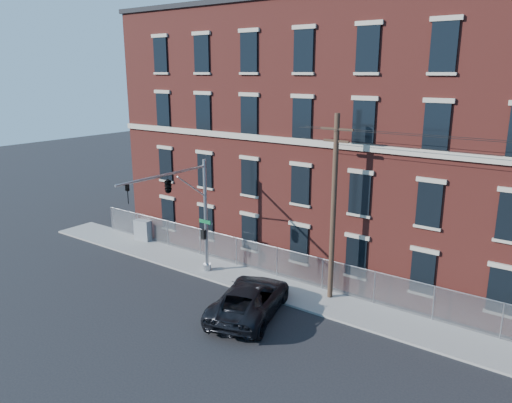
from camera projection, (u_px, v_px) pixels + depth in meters
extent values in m
plane|color=black|center=(239.00, 330.00, 23.70)|extent=(140.00, 140.00, 0.00)
cube|color=black|center=(168.00, 214.00, 35.28)|extent=(1.20, 0.10, 2.20)
cube|color=black|center=(166.00, 165.00, 34.36)|extent=(1.20, 0.10, 2.20)
cube|color=black|center=(163.00, 110.00, 33.39)|extent=(1.20, 0.10, 2.20)
cube|color=black|center=(160.00, 55.00, 32.47)|extent=(1.20, 0.10, 2.20)
cube|color=black|center=(206.00, 223.00, 33.20)|extent=(1.20, 0.10, 2.20)
cube|color=black|center=(205.00, 171.00, 32.28)|extent=(1.20, 0.10, 2.20)
cube|color=black|center=(203.00, 112.00, 31.31)|extent=(1.20, 0.10, 2.20)
cube|color=black|center=(202.00, 54.00, 30.39)|extent=(1.20, 0.10, 2.20)
cube|color=black|center=(250.00, 233.00, 31.13)|extent=(1.20, 0.10, 2.20)
cube|color=black|center=(249.00, 177.00, 30.21)|extent=(1.20, 0.10, 2.20)
cube|color=black|center=(249.00, 115.00, 29.23)|extent=(1.20, 0.10, 2.20)
cube|color=black|center=(249.00, 52.00, 28.31)|extent=(1.20, 0.10, 2.20)
cube|color=black|center=(299.00, 244.00, 29.05)|extent=(1.20, 0.10, 2.20)
cube|color=black|center=(300.00, 185.00, 28.13)|extent=(1.20, 0.10, 2.20)
cube|color=black|center=(302.00, 119.00, 27.16)|extent=(1.20, 0.10, 2.20)
cube|color=black|center=(304.00, 51.00, 26.24)|extent=(1.20, 0.10, 2.20)
cube|color=black|center=(356.00, 257.00, 26.97)|extent=(1.20, 0.10, 2.20)
cube|color=black|center=(360.00, 194.00, 26.05)|extent=(1.20, 0.10, 2.20)
cube|color=black|center=(364.00, 122.00, 25.08)|extent=(1.20, 0.10, 2.20)
cube|color=black|center=(368.00, 49.00, 24.16)|extent=(1.20, 0.10, 2.20)
cube|color=black|center=(423.00, 273.00, 24.89)|extent=(1.20, 0.10, 2.20)
cube|color=black|center=(429.00, 205.00, 23.97)|extent=(1.20, 0.10, 2.20)
cube|color=black|center=(436.00, 127.00, 23.00)|extent=(1.20, 0.10, 2.20)
cube|color=black|center=(444.00, 47.00, 22.08)|extent=(1.20, 0.10, 2.20)
cube|color=black|center=(501.00, 291.00, 22.82)|extent=(1.20, 0.10, 2.20)
cube|color=black|center=(512.00, 217.00, 21.90)|extent=(1.20, 0.10, 2.20)
cylinder|color=#9EA0A5|center=(112.00, 218.00, 38.29)|extent=(0.06, 0.06, 1.85)
cylinder|color=#9EA0A5|center=(138.00, 225.00, 36.53)|extent=(0.06, 0.06, 1.85)
cylinder|color=#9EA0A5|center=(168.00, 233.00, 34.77)|extent=(0.06, 0.06, 1.85)
cylinder|color=#9EA0A5|center=(200.00, 242.00, 33.01)|extent=(0.06, 0.06, 1.85)
cylinder|color=#9EA0A5|center=(236.00, 251.00, 31.25)|extent=(0.06, 0.06, 1.85)
cylinder|color=#9EA0A5|center=(277.00, 262.00, 29.50)|extent=(0.06, 0.06, 1.85)
cylinder|color=#9EA0A5|center=(322.00, 274.00, 27.74)|extent=(0.06, 0.06, 1.85)
cylinder|color=#9EA0A5|center=(374.00, 287.00, 25.98)|extent=(0.06, 0.06, 1.85)
cylinder|color=#9EA0A5|center=(434.00, 303.00, 24.22)|extent=(0.06, 0.06, 1.85)
cylinder|color=#9EA0A5|center=(502.00, 321.00, 22.46)|extent=(0.06, 0.06, 1.85)
cylinder|color=#9EA0A5|center=(206.00, 216.00, 29.70)|extent=(0.22, 0.22, 7.00)
cylinder|color=#9EA0A5|center=(207.00, 267.00, 30.54)|extent=(0.50, 0.50, 0.40)
cylinder|color=#9EA0A5|center=(164.00, 175.00, 26.36)|extent=(0.14, 6.50, 0.14)
cylinder|color=#9EA0A5|center=(191.00, 186.00, 28.22)|extent=(0.08, 2.18, 1.56)
cube|color=#0C592D|center=(205.00, 222.00, 29.63)|extent=(0.90, 0.03, 0.22)
cube|color=black|center=(203.00, 234.00, 29.79)|extent=(0.25, 0.25, 0.60)
imported|color=black|center=(127.00, 194.00, 24.51)|extent=(0.16, 0.20, 1.00)
imported|color=black|center=(168.00, 184.00, 26.70)|extent=(0.53, 2.48, 1.00)
cylinder|color=#3E2A1F|center=(333.00, 209.00, 25.65)|extent=(0.28, 0.28, 10.00)
cube|color=#3E2A1F|center=(337.00, 129.00, 24.57)|extent=(1.80, 0.12, 0.12)
cube|color=#3E2A1F|center=(336.00, 141.00, 24.73)|extent=(1.40, 0.12, 0.12)
imported|color=black|center=(250.00, 299.00, 25.01)|extent=(4.52, 6.82, 1.74)
cube|color=gray|center=(143.00, 230.00, 35.86)|extent=(1.29, 0.80, 1.51)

